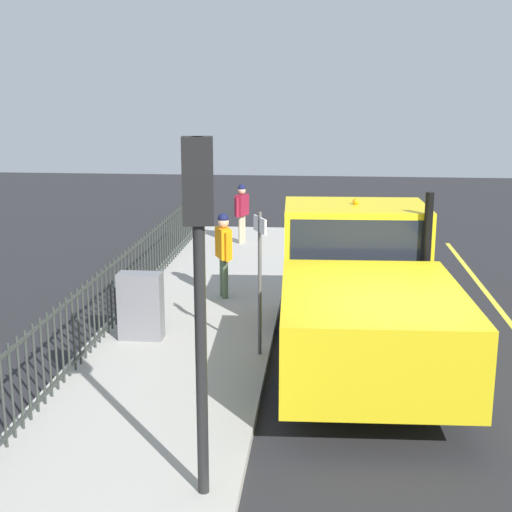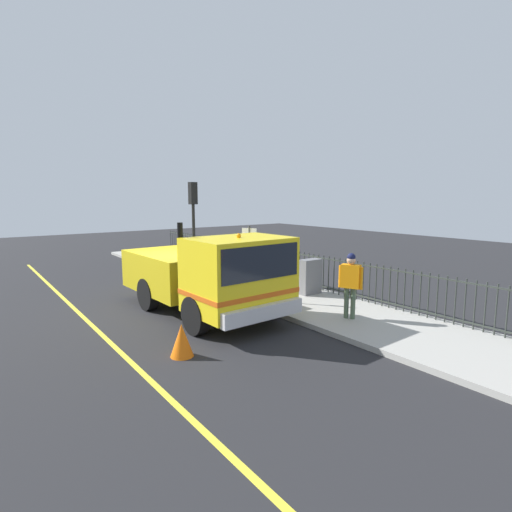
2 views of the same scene
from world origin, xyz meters
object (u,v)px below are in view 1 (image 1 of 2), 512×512
utility_cabinet (141,306)px  street_sign (260,267)px  traffic_cone (457,301)px  traffic_light_near (199,248)px  worker_standing (224,246)px  work_truck (361,283)px  pedestrian_distant (242,207)px

utility_cabinet → street_sign: size_ratio=0.50×
utility_cabinet → traffic_cone: size_ratio=1.65×
utility_cabinet → traffic_cone: bearing=-160.5°
traffic_light_near → traffic_cone: 8.04m
traffic_cone → street_sign: street_sign is taller
worker_standing → utility_cabinet: size_ratio=1.51×
traffic_cone → worker_standing: bearing=-7.4°
work_truck → street_sign: size_ratio=2.52×
utility_cabinet → street_sign: street_sign is taller
work_truck → worker_standing: bearing=131.2°
work_truck → street_sign: (1.61, 0.38, 0.33)m
work_truck → traffic_cone: size_ratio=8.35×
traffic_cone → work_truck: bearing=47.8°
street_sign → work_truck: bearing=-166.8°
pedestrian_distant → traffic_light_near: 12.66m
traffic_light_near → street_sign: 4.26m
work_truck → utility_cabinet: size_ratio=5.07×
traffic_light_near → utility_cabinet: bearing=103.2°
traffic_light_near → street_sign: size_ratio=1.61×
traffic_cone → utility_cabinet: bearing=19.5°
work_truck → traffic_light_near: (1.84, 4.46, 1.55)m
work_truck → utility_cabinet: (3.71, -0.17, -0.55)m
work_truck → worker_standing: size_ratio=3.35×
pedestrian_distant → street_sign: 8.53m
work_truck → street_sign: bearing=-169.2°
traffic_cone → traffic_light_near: bearing=60.1°
traffic_cone → street_sign: size_ratio=0.30×
pedestrian_distant → utility_cabinet: 7.93m
pedestrian_distant → utility_cabinet: size_ratio=1.42×
utility_cabinet → street_sign: bearing=165.4°
utility_cabinet → pedestrian_distant: bearing=-96.0°
pedestrian_distant → worker_standing: bearing=24.3°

